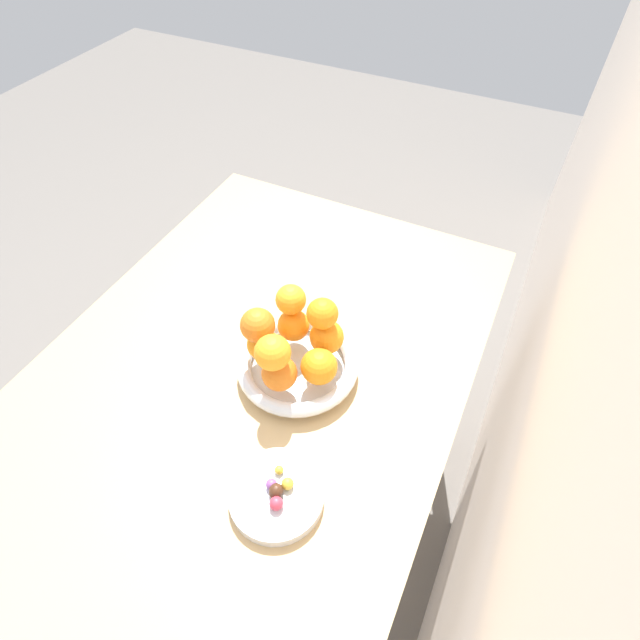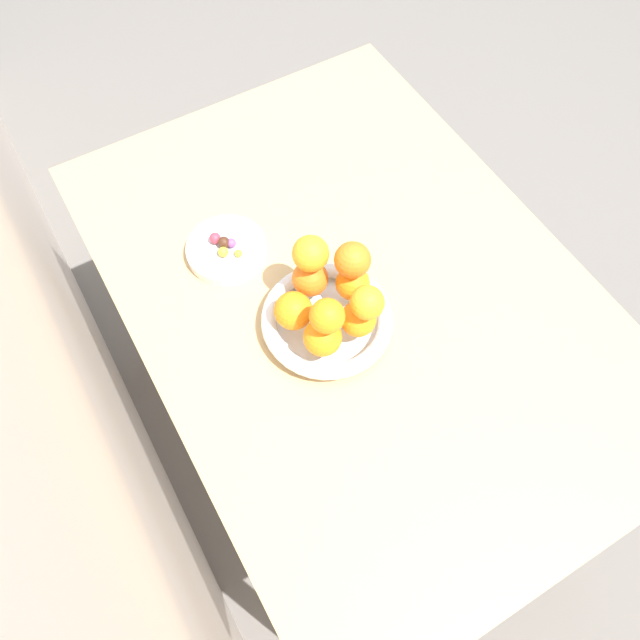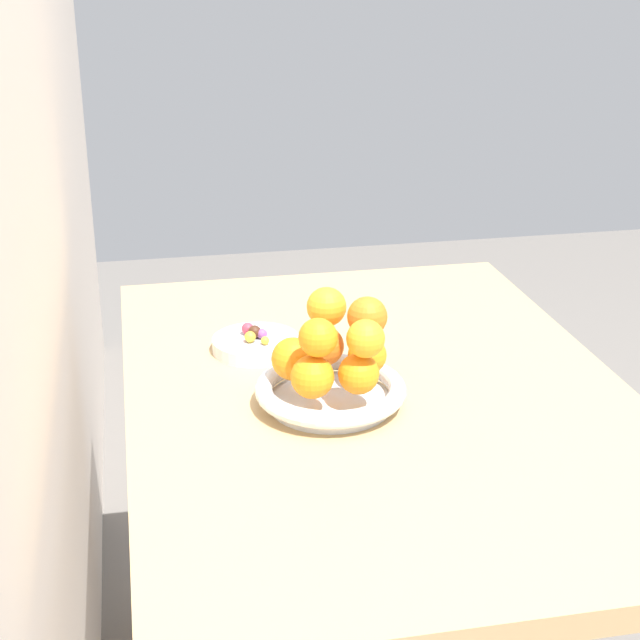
% 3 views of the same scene
% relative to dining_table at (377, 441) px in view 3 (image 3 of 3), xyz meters
% --- Properties ---
extents(dining_table, '(1.10, 0.76, 0.74)m').
position_rel_dining_table_xyz_m(dining_table, '(0.00, 0.00, 0.00)').
color(dining_table, tan).
rests_on(dining_table, ground_plane).
extents(fruit_bowl, '(0.22, 0.22, 0.04)m').
position_rel_dining_table_xyz_m(fruit_bowl, '(-0.04, 0.08, 0.11)').
color(fruit_bowl, silver).
rests_on(fruit_bowl, dining_table).
extents(candy_dish, '(0.15, 0.15, 0.02)m').
position_rel_dining_table_xyz_m(candy_dish, '(0.18, 0.16, 0.10)').
color(candy_dish, silver).
rests_on(candy_dish, dining_table).
extents(orange_0, '(0.06, 0.06, 0.06)m').
position_rel_dining_table_xyz_m(orange_0, '(0.02, 0.08, 0.16)').
color(orange_0, orange).
rests_on(orange_0, fruit_bowl).
extents(orange_1, '(0.06, 0.06, 0.06)m').
position_rel_dining_table_xyz_m(orange_1, '(-0.02, 0.14, 0.16)').
color(orange_1, orange).
rests_on(orange_1, fruit_bowl).
extents(orange_2, '(0.06, 0.06, 0.06)m').
position_rel_dining_table_xyz_m(orange_2, '(-0.08, 0.12, 0.16)').
color(orange_2, orange).
rests_on(orange_2, fruit_bowl).
extents(orange_3, '(0.06, 0.06, 0.06)m').
position_rel_dining_table_xyz_m(orange_3, '(-0.08, 0.05, 0.16)').
color(orange_3, orange).
rests_on(orange_3, fruit_bowl).
extents(orange_4, '(0.06, 0.06, 0.06)m').
position_rel_dining_table_xyz_m(orange_4, '(-0.02, 0.02, 0.16)').
color(orange_4, orange).
rests_on(orange_4, fruit_bowl).
extents(orange_5, '(0.05, 0.05, 0.05)m').
position_rel_dining_table_xyz_m(orange_5, '(-0.08, 0.11, 0.22)').
color(orange_5, orange).
rests_on(orange_5, orange_2).
extents(orange_6, '(0.06, 0.06, 0.06)m').
position_rel_dining_table_xyz_m(orange_6, '(-0.02, 0.02, 0.22)').
color(orange_6, orange).
rests_on(orange_6, orange_4).
extents(orange_7, '(0.06, 0.06, 0.06)m').
position_rel_dining_table_xyz_m(orange_7, '(0.03, 0.08, 0.22)').
color(orange_7, orange).
rests_on(orange_7, orange_0).
extents(orange_8, '(0.05, 0.05, 0.05)m').
position_rel_dining_table_xyz_m(orange_8, '(-0.09, 0.05, 0.21)').
color(orange_8, orange).
rests_on(orange_8, orange_3).
extents(candy_ball_0, '(0.02, 0.02, 0.02)m').
position_rel_dining_table_xyz_m(candy_ball_0, '(0.17, 0.17, 0.12)').
color(candy_ball_0, gold).
rests_on(candy_ball_0, candy_dish).
extents(candy_ball_1, '(0.02, 0.02, 0.02)m').
position_rel_dining_table_xyz_m(candy_ball_1, '(0.20, 0.17, 0.12)').
color(candy_ball_1, '#C6384C').
rests_on(candy_ball_1, candy_dish).
extents(candy_ball_2, '(0.02, 0.02, 0.02)m').
position_rel_dining_table_xyz_m(candy_ball_2, '(0.19, 0.16, 0.12)').
color(candy_ball_2, '#472819').
rests_on(candy_ball_2, candy_dish).
extents(candy_ball_3, '(0.01, 0.01, 0.01)m').
position_rel_dining_table_xyz_m(candy_ball_3, '(0.15, 0.15, 0.12)').
color(candy_ball_3, gold).
rests_on(candy_ball_3, candy_dish).
extents(candy_ball_4, '(0.02, 0.02, 0.02)m').
position_rel_dining_table_xyz_m(candy_ball_4, '(0.19, 0.16, 0.12)').
color(candy_ball_4, '#472819').
rests_on(candy_ball_4, candy_dish).
extents(candy_ball_5, '(0.02, 0.02, 0.02)m').
position_rel_dining_table_xyz_m(candy_ball_5, '(0.18, 0.15, 0.12)').
color(candy_ball_5, '#8C4C99').
rests_on(candy_ball_5, candy_dish).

